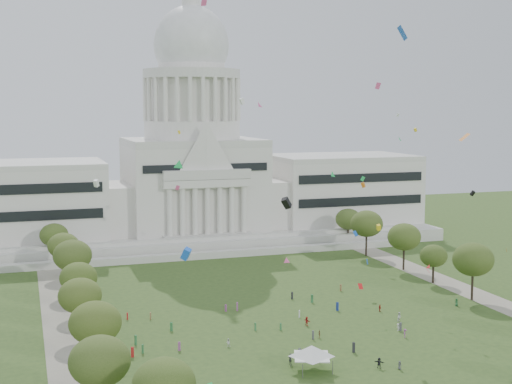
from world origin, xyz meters
The scene contains 31 objects.
ground centered at (0.00, 0.00, 0.00)m, with size 400.00×400.00×0.00m, color #324C1E.
capitol centered at (0.00, 113.59, 22.30)m, with size 160.00×64.50×91.30m.
path_left centered at (-48.00, 30.00, 0.02)m, with size 8.00×160.00×0.04m, color gray.
path_right centered at (48.00, 30.00, 0.02)m, with size 8.00×160.00×0.04m, color gray.
row_tree_l_0 centered at (-45.26, -21.68, 8.95)m, with size 8.85×8.85×12.59m.
row_tree_l_1 centered at (-44.07, -2.96, 8.95)m, with size 8.86×8.86×12.59m.
row_tree_l_2 centered at (-45.04, 17.30, 8.51)m, with size 8.42×8.42×11.97m.
row_tree_r_2 centered at (44.17, 17.44, 9.66)m, with size 9.55×9.55×13.58m.
row_tree_l_3 centered at (-44.09, 33.92, 8.21)m, with size 8.12×8.12×11.55m.
row_tree_r_3 centered at (44.40, 34.48, 7.08)m, with size 7.01×7.01×9.98m.
row_tree_l_4 centered at (-44.08, 52.42, 9.39)m, with size 9.29×9.29×13.21m.
row_tree_r_4 centered at (44.76, 50.04, 9.29)m, with size 9.19×9.19×13.06m.
row_tree_l_5 centered at (-45.22, 71.01, 8.42)m, with size 8.33×8.33×11.85m.
row_tree_r_5 centered at (43.49, 70.19, 9.93)m, with size 9.82×9.82×13.96m.
row_tree_l_6 centered at (-46.87, 89.14, 8.27)m, with size 8.19×8.19×11.64m.
row_tree_r_6 centered at (45.96, 88.13, 8.51)m, with size 8.42×8.42×11.97m.
near_tree_0 centered at (-38.00, -32.00, 8.56)m, with size 8.47×8.47×12.04m.
event_tent centered at (-8.94, -12.72, 3.55)m, with size 10.46×10.46×4.57m.
person_0 centered at (37.80, 14.15, 0.87)m, with size 0.85×0.55×1.74m, color #33723F.
person_2 centered at (19.56, 7.68, 0.99)m, with size 0.96×0.60×1.98m, color silver.
person_3 centered at (16.16, 2.25, 0.75)m, with size 0.96×0.50×1.49m, color silver.
person_4 centered at (-0.79, 2.87, 0.78)m, with size 0.92×0.50×1.56m, color olive.
person_5 centered at (-0.07, 11.16, 0.93)m, with size 1.73×0.68×1.86m, color #B21E1E.
person_6 centered at (5.65, -16.94, 0.75)m, with size 0.74×0.48×1.51m, color #4C4C51.
person_7 centered at (-11.27, -8.61, 0.96)m, with size 0.70×0.51×1.93m, color #26262B.
person_8 centered at (-19.08, 3.67, 0.78)m, with size 0.76×0.47×1.56m, color silver.
person_9 centered at (15.33, -1.95, 0.85)m, with size 1.09×0.56×1.69m, color #994C8C.
person_10 centered at (19.09, 15.48, 0.81)m, with size 0.95×0.52×1.63m, color #B21E1E.
person_11 centered at (2.64, -15.21, 0.93)m, with size 1.73×0.69×1.87m, color #26262B.
distant_crowd centered at (-13.43, 12.95, 0.88)m, with size 59.66×41.72×1.93m.
kite_swarm centered at (2.11, 3.34, 29.53)m, with size 86.97×104.05×64.74m.
Camera 1 is at (-54.54, -121.25, 44.66)m, focal length 50.00 mm.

